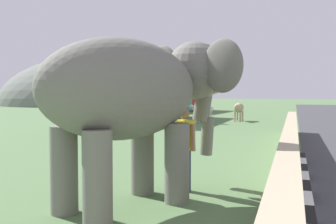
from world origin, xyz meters
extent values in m
cube|color=black|center=(1.90, 3.68, 0.12)|extent=(0.90, 0.20, 0.24)
cube|color=white|center=(2.80, 3.68, 0.12)|extent=(0.90, 0.20, 0.24)
cube|color=black|center=(3.70, 3.68, 0.12)|extent=(0.90, 0.20, 0.24)
cube|color=white|center=(4.60, 3.68, 0.12)|extent=(0.90, 0.20, 0.24)
cube|color=black|center=(5.50, 3.68, 0.12)|extent=(0.90, 0.20, 0.24)
cube|color=white|center=(6.40, 3.68, 0.12)|extent=(0.90, 0.20, 0.24)
cube|color=black|center=(7.30, 3.68, 0.12)|extent=(0.90, 0.20, 0.24)
cube|color=tan|center=(2.00, 3.98, 0.50)|extent=(28.00, 0.36, 1.00)
cylinder|color=slate|center=(3.06, 6.65, 0.70)|extent=(0.44, 0.44, 1.41)
cylinder|color=slate|center=(2.67, 5.84, 0.70)|extent=(0.44, 0.44, 1.41)
cylinder|color=slate|center=(1.53, 7.40, 0.70)|extent=(0.44, 0.44, 1.41)
cylinder|color=slate|center=(1.14, 6.59, 0.70)|extent=(0.44, 0.44, 1.41)
ellipsoid|color=slate|center=(2.10, 6.62, 2.00)|extent=(3.49, 2.79, 1.70)
sphere|color=slate|center=(3.78, 5.80, 2.39)|extent=(1.16, 1.16, 1.16)
ellipsoid|color=#D84C8C|center=(4.04, 5.68, 2.54)|extent=(0.60, 0.73, 0.44)
ellipsoid|color=slate|center=(3.99, 6.57, 2.44)|extent=(0.61, 0.91, 1.00)
ellipsoid|color=slate|center=(3.31, 5.17, 2.44)|extent=(0.61, 0.91, 1.00)
cylinder|color=slate|center=(4.04, 5.68, 1.84)|extent=(0.53, 0.61, 1.00)
cylinder|color=slate|center=(4.15, 5.63, 1.04)|extent=(0.37, 0.40, 0.82)
cone|color=beige|center=(4.11, 5.95, 1.94)|extent=(0.37, 0.57, 0.22)
cone|color=beige|center=(3.87, 5.45, 1.94)|extent=(0.37, 0.57, 0.22)
cylinder|color=navy|center=(3.57, 6.04, 0.41)|extent=(0.15, 0.15, 0.82)
cylinder|color=navy|center=(3.46, 5.87, 0.41)|extent=(0.15, 0.15, 0.82)
cube|color=yellow|center=(3.52, 5.96, 1.11)|extent=(0.42, 0.47, 0.58)
cylinder|color=#9E7251|center=(3.65, 6.18, 1.08)|extent=(0.16, 0.19, 0.53)
cylinder|color=#9E7251|center=(3.38, 5.74, 1.08)|extent=(0.14, 0.14, 0.52)
sphere|color=#9E7251|center=(3.52, 5.96, 1.54)|extent=(0.23, 0.23, 0.23)
cube|color=teal|center=(21.44, 12.99, 2.00)|extent=(10.07, 2.63, 3.00)
cube|color=#3F5160|center=(21.44, 12.99, 2.54)|extent=(9.26, 2.66, 0.76)
cylinder|color=black|center=(24.67, 14.10, 0.50)|extent=(1.00, 0.31, 1.00)
cylinder|color=black|center=(24.64, 11.80, 0.50)|extent=(1.00, 0.31, 1.00)
cylinder|color=black|center=(18.25, 14.18, 0.50)|extent=(1.00, 0.31, 1.00)
cylinder|color=black|center=(18.22, 11.88, 0.50)|extent=(1.00, 0.31, 1.00)
cube|color=#B21E1E|center=(34.01, 14.82, 2.00)|extent=(8.43, 3.33, 3.00)
cube|color=#3F5160|center=(34.01, 14.82, 2.54)|extent=(7.78, 3.30, 0.76)
cylinder|color=black|center=(36.75, 15.69, 0.50)|extent=(1.03, 0.40, 1.00)
cylinder|color=black|center=(36.51, 13.40, 0.50)|extent=(1.03, 0.40, 1.00)
cylinder|color=black|center=(31.51, 16.23, 0.50)|extent=(1.03, 0.40, 1.00)
cylinder|color=black|center=(31.28, 13.94, 0.50)|extent=(1.03, 0.40, 1.00)
cylinder|color=beige|center=(20.02, 9.79, 0.33)|extent=(0.12, 0.12, 0.65)
cylinder|color=beige|center=(20.35, 9.66, 0.33)|extent=(0.12, 0.12, 0.65)
cylinder|color=beige|center=(19.69, 8.96, 0.33)|extent=(0.12, 0.12, 0.65)
cylinder|color=beige|center=(20.02, 8.82, 0.33)|extent=(0.12, 0.12, 0.65)
ellipsoid|color=beige|center=(20.02, 9.31, 0.90)|extent=(1.12, 1.62, 0.66)
ellipsoid|color=beige|center=(20.37, 10.17, 1.00)|extent=(0.39, 0.47, 0.32)
cylinder|color=tan|center=(22.07, 7.27, 0.33)|extent=(0.12, 0.12, 0.65)
cylinder|color=tan|center=(22.08, 7.63, 0.33)|extent=(0.12, 0.12, 0.65)
cylinder|color=tan|center=(22.96, 7.23, 0.33)|extent=(0.12, 0.12, 0.65)
cylinder|color=tan|center=(22.98, 7.59, 0.33)|extent=(0.12, 0.12, 0.65)
ellipsoid|color=tan|center=(22.52, 7.43, 0.90)|extent=(1.52, 0.66, 0.66)
ellipsoid|color=tan|center=(21.59, 7.47, 1.00)|extent=(0.41, 0.28, 0.32)
cylinder|color=#473323|center=(21.31, 11.73, 0.33)|extent=(0.12, 0.12, 0.65)
cylinder|color=#473323|center=(21.34, 12.09, 0.33)|extent=(0.12, 0.12, 0.65)
cylinder|color=#473323|center=(22.21, 11.65, 0.33)|extent=(0.12, 0.12, 0.65)
cylinder|color=#473323|center=(22.24, 12.01, 0.33)|extent=(0.12, 0.12, 0.65)
ellipsoid|color=#473323|center=(21.78, 11.87, 0.90)|extent=(1.54, 0.72, 0.66)
ellipsoid|color=#473323|center=(20.85, 11.95, 1.00)|extent=(0.42, 0.29, 0.32)
ellipsoid|color=slate|center=(55.00, 35.48, 0.00)|extent=(35.15, 28.12, 15.80)
camera|label=1|loc=(-3.85, 3.90, 1.95)|focal=41.71mm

